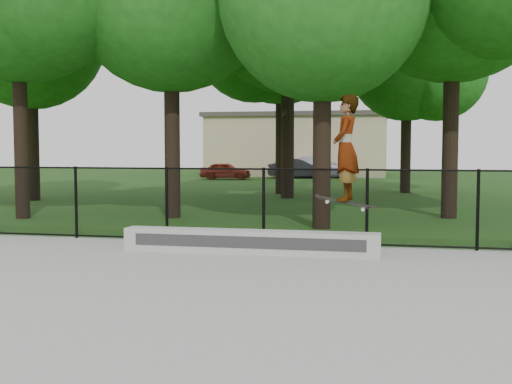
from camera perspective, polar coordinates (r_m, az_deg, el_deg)
grind_ledge at (r=11.46m, az=-0.61°, el=-4.46°), size 4.61×0.40×0.42m
car_a at (r=38.96m, az=-2.71°, el=1.89°), size 3.09×1.35×1.04m
car_b at (r=40.29m, az=3.72°, el=2.10°), size 3.62×1.99×1.25m
car_c at (r=41.34m, az=5.62°, el=2.22°), size 4.54×2.45×1.37m
skater_airborne at (r=10.96m, az=7.99°, el=3.75°), size 0.83×0.68×1.96m
chainlink_fence at (r=13.09m, az=-7.93°, el=-1.05°), size 16.06×0.06×1.50m
tree_row at (r=22.03m, az=-0.70°, el=15.93°), size 20.28×18.06×10.55m
distant_building at (r=44.82m, az=3.77°, el=4.26°), size 12.40×6.40×4.30m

